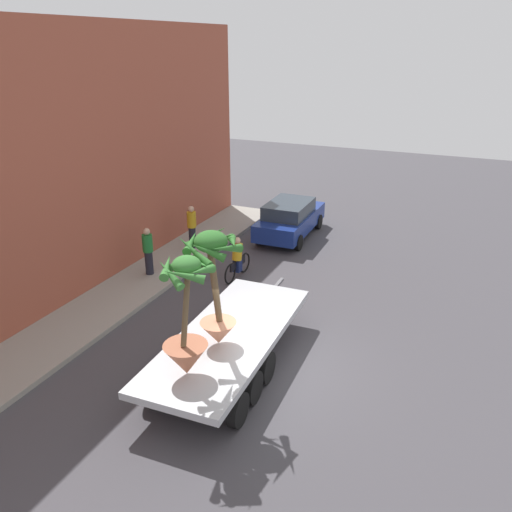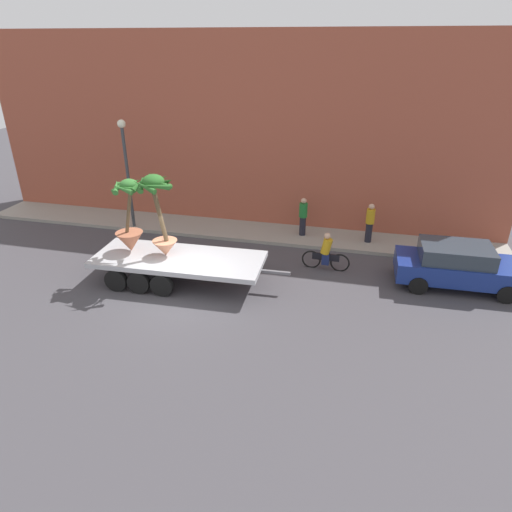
{
  "view_description": "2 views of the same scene",
  "coord_description": "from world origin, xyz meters",
  "views": [
    {
      "loc": [
        -10.55,
        -4.16,
        7.8
      ],
      "look_at": [
        2.53,
        1.63,
        1.88
      ],
      "focal_mm": 36.55,
      "sensor_mm": 36.0,
      "label": 1
    },
    {
      "loc": [
        5.7,
        -12.41,
        7.99
      ],
      "look_at": [
        2.37,
        1.32,
        1.22
      ],
      "focal_mm": 31.63,
      "sensor_mm": 36.0,
      "label": 2
    }
  ],
  "objects": [
    {
      "name": "ground_plane",
      "position": [
        0.0,
        0.0,
        0.0
      ],
      "size": [
        60.0,
        60.0,
        0.0
      ],
      "primitive_type": "plane",
      "color": "#423F44"
    },
    {
      "name": "sidewalk",
      "position": [
        0.0,
        6.1,
        0.07
      ],
      "size": [
        24.0,
        2.2,
        0.15
      ],
      "primitive_type": "cube",
      "color": "gray",
      "rests_on": "ground"
    },
    {
      "name": "building_facade",
      "position": [
        0.0,
        7.8,
        4.23
      ],
      "size": [
        24.0,
        1.2,
        8.47
      ],
      "primitive_type": "cube",
      "color": "#9E4C38",
      "rests_on": "ground"
    },
    {
      "name": "flatbed_trailer",
      "position": [
        -0.68,
        1.05,
        0.77
      ],
      "size": [
        7.13,
        2.54,
        0.98
      ],
      "color": "#B7BABF",
      "rests_on": "ground"
    },
    {
      "name": "potted_palm_rear",
      "position": [
        -2.25,
        1.16,
        2.07
      ],
      "size": [
        1.29,
        1.24,
        2.72
      ],
      "color": "#B26647",
      "rests_on": "flatbed_trailer"
    },
    {
      "name": "potted_palm_middle",
      "position": [
        -1.04,
        1.09,
        2.56
      ],
      "size": [
        1.52,
        1.54,
        2.96
      ],
      "color": "tan",
      "rests_on": "flatbed_trailer"
    },
    {
      "name": "cyclist",
      "position": [
        4.64,
        3.28,
        0.67
      ],
      "size": [
        1.84,
        0.36,
        1.54
      ],
      "color": "black",
      "rests_on": "ground"
    },
    {
      "name": "parked_car",
      "position": [
        9.3,
        3.05,
        0.83
      ],
      "size": [
        4.39,
        1.97,
        1.58
      ],
      "color": "navy",
      "rests_on": "ground"
    },
    {
      "name": "pedestrian_near_gate",
      "position": [
        6.19,
        6.02,
        1.04
      ],
      "size": [
        0.36,
        0.36,
        1.71
      ],
      "color": "black",
      "rests_on": "sidewalk"
    },
    {
      "name": "pedestrian_far_left",
      "position": [
        3.34,
        6.11,
        1.04
      ],
      "size": [
        0.36,
        0.36,
        1.71
      ],
      "color": "black",
      "rests_on": "sidewalk"
    }
  ]
}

